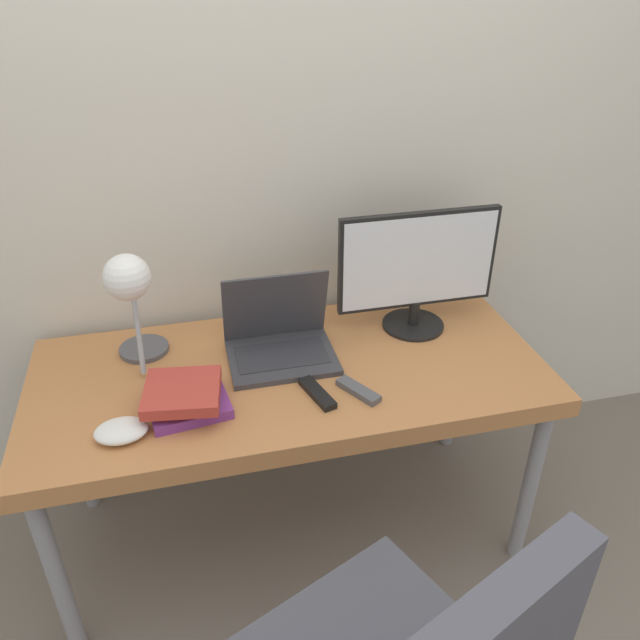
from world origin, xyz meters
TOP-DOWN VIEW (x-y plane):
  - ground_plane at (0.00, 0.00)m, footprint 12.00×12.00m
  - wall_back at (0.00, 0.77)m, footprint 8.00×0.05m
  - desk at (0.00, 0.35)m, footprint 1.56×0.71m
  - laptop at (-0.01, 0.43)m, footprint 0.33×0.26m
  - monitor at (0.46, 0.50)m, footprint 0.53×0.21m
  - desk_lamp at (-0.43, 0.43)m, footprint 0.15×0.29m
  - book_stack at (-0.32, 0.22)m, footprint 0.25×0.23m
  - tv_remote at (0.05, 0.20)m, footprint 0.08×0.16m
  - media_remote at (0.17, 0.18)m, footprint 0.11×0.15m
  - game_controller at (-0.49, 0.15)m, footprint 0.14×0.11m

SIDE VIEW (x-z plane):
  - ground_plane at x=0.00m, z-range 0.00..0.00m
  - desk at x=0.00m, z-range 0.29..1.00m
  - tv_remote at x=0.05m, z-range 0.70..0.72m
  - media_remote at x=0.17m, z-range 0.70..0.72m
  - game_controller at x=-0.49m, z-range 0.70..0.74m
  - book_stack at x=-0.32m, z-range 0.70..0.79m
  - laptop at x=-0.01m, z-range 0.63..0.89m
  - monitor at x=0.46m, z-range 0.72..1.13m
  - desk_lamp at x=-0.43m, z-range 0.79..1.19m
  - wall_back at x=0.00m, z-range 0.00..2.60m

